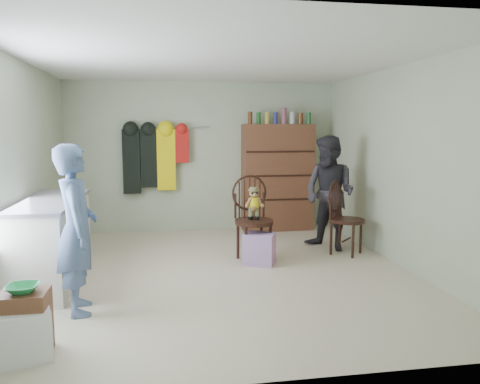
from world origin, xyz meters
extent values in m
plane|color=beige|center=(0.00, 0.00, 0.00)|extent=(5.00, 5.00, 0.00)
plane|color=#B6BFA0|center=(0.00, 2.50, 1.25)|extent=(4.50, 0.00, 4.50)
plane|color=#B6BFA0|center=(-2.25, 0.00, 1.25)|extent=(0.00, 5.00, 5.00)
plane|color=#B6BFA0|center=(2.25, 0.00, 1.25)|extent=(0.00, 5.00, 5.00)
plane|color=white|center=(0.00, 0.00, 2.50)|extent=(5.00, 5.00, 0.00)
cube|color=silver|center=(-1.95, 0.00, 0.45)|extent=(0.60, 1.80, 0.90)
cube|color=slate|center=(-1.95, 0.00, 0.92)|extent=(0.64, 1.86, 0.04)
cylinder|color=#99999E|center=(-1.64, -0.45, 0.54)|extent=(0.02, 0.02, 0.14)
cylinder|color=#99999E|center=(-1.64, 0.45, 0.54)|extent=(0.02, 0.02, 0.14)
cube|color=brown|center=(-1.74, -1.82, 0.25)|extent=(0.35, 0.30, 0.50)
imported|color=#28AE5D|center=(-1.74, -1.82, 0.53)|extent=(0.24, 0.24, 0.06)
cube|color=white|center=(-1.76, -1.85, 0.19)|extent=(0.50, 0.49, 0.38)
cylinder|color=black|center=(0.48, 0.44, 0.52)|extent=(0.56, 0.56, 0.05)
cylinder|color=black|center=(0.34, 0.25, 0.25)|extent=(0.04, 0.04, 0.50)
cylinder|color=black|center=(0.66, 0.30, 0.25)|extent=(0.04, 0.04, 0.50)
cylinder|color=black|center=(0.29, 0.59, 0.25)|extent=(0.04, 0.04, 0.50)
cylinder|color=black|center=(0.62, 0.64, 0.25)|extent=(0.04, 0.04, 0.50)
torus|color=black|center=(0.45, 0.64, 0.88)|extent=(0.48, 0.10, 0.48)
cylinder|color=black|center=(0.25, 0.60, 0.71)|extent=(0.03, 0.03, 0.33)
cylinder|color=black|center=(0.65, 0.65, 0.71)|extent=(0.03, 0.03, 0.33)
cylinder|color=yellow|center=(0.48, 0.46, 0.77)|extent=(0.13, 0.13, 0.13)
cylinder|color=#475128|center=(0.48, 0.46, 0.64)|extent=(0.08, 0.08, 0.20)
sphere|color=#9E7042|center=(0.48, 0.46, 0.89)|extent=(0.12, 0.12, 0.12)
cylinder|color=#475128|center=(0.48, 0.46, 0.95)|extent=(0.11, 0.11, 0.04)
cube|color=black|center=(0.48, 0.41, 0.90)|extent=(0.09, 0.01, 0.02)
cylinder|color=black|center=(1.80, 0.57, 0.47)|extent=(0.64, 0.64, 0.05)
cylinder|color=black|center=(1.81, 0.35, 0.23)|extent=(0.04, 0.04, 0.45)
cylinder|color=black|center=(2.01, 0.57, 0.23)|extent=(0.04, 0.04, 0.45)
cylinder|color=black|center=(1.58, 0.57, 0.23)|extent=(0.04, 0.04, 0.45)
cylinder|color=black|center=(1.79, 0.79, 0.23)|extent=(0.04, 0.04, 0.45)
torus|color=black|center=(1.67, 0.69, 0.80)|extent=(0.32, 0.34, 0.44)
cylinder|color=black|center=(1.55, 0.55, 0.65)|extent=(0.03, 0.03, 0.30)
cylinder|color=black|center=(1.80, 0.82, 0.65)|extent=(0.03, 0.03, 0.30)
cube|color=pink|center=(0.51, 0.28, 0.20)|extent=(0.47, 0.43, 0.40)
imported|color=slate|center=(-1.48, -0.97, 0.79)|extent=(0.48, 0.64, 1.59)
imported|color=#2D2B33|center=(1.65, 0.88, 0.81)|extent=(0.96, 1.00, 1.63)
cube|color=brown|center=(1.25, 2.30, 0.90)|extent=(1.20, 0.38, 1.80)
cube|color=black|center=(1.25, 2.11, 0.55)|extent=(1.16, 0.02, 0.03)
cube|color=black|center=(1.25, 2.11, 0.95)|extent=(1.16, 0.02, 0.03)
cube|color=black|center=(1.25, 2.11, 1.35)|extent=(1.16, 0.02, 0.03)
cylinder|color=#592D14|center=(0.75, 2.20, 1.90)|extent=(0.07, 0.07, 0.20)
cylinder|color=#19591E|center=(0.89, 2.20, 1.90)|extent=(0.07, 0.07, 0.19)
cylinder|color=#A59933|center=(1.04, 2.20, 1.90)|extent=(0.08, 0.08, 0.20)
cylinder|color=navy|center=(1.18, 2.20, 1.90)|extent=(0.07, 0.07, 0.20)
cylinder|color=#8C3F59|center=(1.32, 2.20, 1.93)|extent=(0.08, 0.08, 0.27)
cylinder|color=#B2B2B7|center=(1.46, 2.20, 1.90)|extent=(0.09, 0.09, 0.20)
cylinder|color=#592D14|center=(1.61, 2.20, 1.89)|extent=(0.08, 0.08, 0.19)
cylinder|color=#19591E|center=(1.75, 2.20, 1.90)|extent=(0.07, 0.07, 0.20)
cylinder|color=#99999E|center=(-0.40, 2.44, 1.75)|extent=(1.00, 0.02, 0.02)
cube|color=black|center=(-1.18, 2.38, 1.19)|extent=(0.28, 0.10, 1.05)
cube|color=black|center=(-0.90, 2.38, 1.25)|extent=(0.26, 0.10, 0.95)
cube|color=yellow|center=(-0.62, 2.38, 1.22)|extent=(0.30, 0.10, 1.00)
cube|color=red|center=(-0.36, 2.38, 1.44)|extent=(0.22, 0.10, 0.55)
camera|label=1|loc=(-0.68, -5.41, 1.71)|focal=35.00mm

